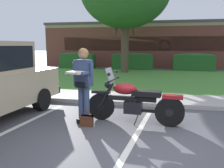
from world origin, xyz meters
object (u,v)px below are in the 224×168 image
hedge_center_left (133,61)px  brick_building (180,45)px  handbag (87,120)px  hedge_center_right (194,62)px  motorcycle (138,102)px  hedge_left (78,60)px  rider_person (83,79)px

hedge_center_left → brick_building: (3.67, 6.45, 1.18)m
handbag → hedge_center_left: (-0.61, 12.53, 0.51)m
hedge_center_right → brick_building: 6.58m
brick_building → motorcycle: bearing=-96.2°
handbag → hedge_left: bearing=111.1°
hedge_center_right → brick_building: (-0.54, 6.45, 1.18)m
handbag → hedge_center_right: hedge_center_right is taller
handbag → hedge_left: 13.44m
hedge_left → hedge_center_right: bearing=0.0°
hedge_center_left → hedge_center_right: (4.22, 0.00, 0.00)m
handbag → brick_building: (3.06, 18.98, 1.68)m
motorcycle → hedge_center_right: size_ratio=0.81×
hedge_center_right → brick_building: size_ratio=0.12×
hedge_center_left → handbag: bearing=-87.2°
rider_person → hedge_left: 13.18m
handbag → hedge_center_right: 13.05m
hedge_center_right → handbag: bearing=-106.0°
motorcycle → handbag: (-1.06, -0.48, -0.34)m
motorcycle → brick_building: (2.00, 18.50, 1.34)m
rider_person → brick_building: brick_building is taller
motorcycle → hedge_center_right: motorcycle is taller
rider_person → brick_building: bearing=80.3°
handbag → hedge_left: (-4.83, 12.53, 0.51)m
handbag → hedge_center_right: bearing=74.0°
hedge_center_left → hedge_center_right: bearing=0.0°
motorcycle → handbag: 1.21m
hedge_center_left → hedge_center_right: same height
hedge_center_right → brick_building: bearing=94.8°
rider_person → handbag: rider_person is taller
rider_person → motorcycle: bearing=12.3°
rider_person → hedge_center_right: 12.87m
hedge_left → brick_building: (7.89, 6.45, 1.18)m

